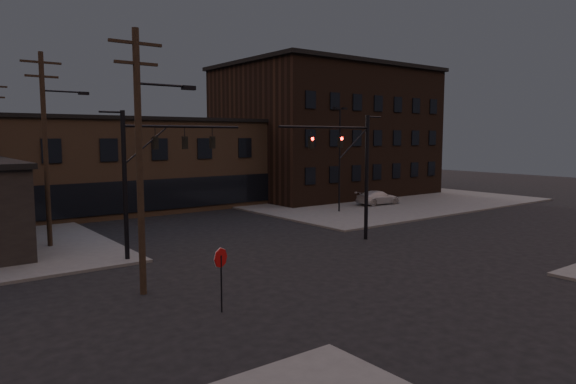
{
  "coord_description": "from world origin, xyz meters",
  "views": [
    {
      "loc": [
        -17.46,
        -18.55,
        6.65
      ],
      "look_at": [
        0.17,
        4.55,
        3.5
      ],
      "focal_mm": 32.0,
      "sensor_mm": 36.0,
      "label": 1
    }
  ],
  "objects_px": {
    "traffic_signal_near": "(354,164)",
    "parked_car_lot_a": "(295,194)",
    "traffic_signal_far": "(148,167)",
    "parked_car_lot_b": "(378,198)",
    "stop_sign": "(221,265)",
    "car_crossing": "(203,198)"
  },
  "relations": [
    {
      "from": "stop_sign",
      "to": "parked_car_lot_a",
      "type": "bearing_deg",
      "value": 46.93
    },
    {
      "from": "parked_car_lot_b",
      "to": "car_crossing",
      "type": "height_order",
      "value": "car_crossing"
    },
    {
      "from": "stop_sign",
      "to": "parked_car_lot_b",
      "type": "bearing_deg",
      "value": 32.19
    },
    {
      "from": "traffic_signal_far",
      "to": "car_crossing",
      "type": "distance_m",
      "value": 21.25
    },
    {
      "from": "parked_car_lot_a",
      "to": "parked_car_lot_b",
      "type": "bearing_deg",
      "value": -133.03
    },
    {
      "from": "parked_car_lot_b",
      "to": "traffic_signal_near",
      "type": "bearing_deg",
      "value": 132.94
    },
    {
      "from": "traffic_signal_far",
      "to": "parked_car_lot_b",
      "type": "distance_m",
      "value": 27.1
    },
    {
      "from": "traffic_signal_near",
      "to": "parked_car_lot_a",
      "type": "relative_size",
      "value": 1.99
    },
    {
      "from": "traffic_signal_near",
      "to": "stop_sign",
      "type": "height_order",
      "value": "traffic_signal_near"
    },
    {
      "from": "traffic_signal_near",
      "to": "car_crossing",
      "type": "bearing_deg",
      "value": 89.6
    },
    {
      "from": "traffic_signal_far",
      "to": "car_crossing",
      "type": "height_order",
      "value": "traffic_signal_far"
    },
    {
      "from": "traffic_signal_far",
      "to": "parked_car_lot_b",
      "type": "bearing_deg",
      "value": 15.33
    },
    {
      "from": "traffic_signal_near",
      "to": "stop_sign",
      "type": "distance_m",
      "value": 15.17
    },
    {
      "from": "stop_sign",
      "to": "parked_car_lot_a",
      "type": "relative_size",
      "value": 0.62
    },
    {
      "from": "traffic_signal_near",
      "to": "parked_car_lot_b",
      "type": "xyz_separation_m",
      "value": [
        13.74,
        10.58,
        -4.12
      ]
    },
    {
      "from": "car_crossing",
      "to": "parked_car_lot_a",
      "type": "bearing_deg",
      "value": -38.01
    },
    {
      "from": "stop_sign",
      "to": "parked_car_lot_b",
      "type": "height_order",
      "value": "stop_sign"
    },
    {
      "from": "traffic_signal_far",
      "to": "stop_sign",
      "type": "distance_m",
      "value": 10.55
    },
    {
      "from": "traffic_signal_near",
      "to": "car_crossing",
      "type": "relative_size",
      "value": 1.57
    },
    {
      "from": "parked_car_lot_a",
      "to": "parked_car_lot_b",
      "type": "height_order",
      "value": "parked_car_lot_a"
    },
    {
      "from": "parked_car_lot_a",
      "to": "traffic_signal_far",
      "type": "bearing_deg",
      "value": 134.91
    },
    {
      "from": "traffic_signal_far",
      "to": "stop_sign",
      "type": "height_order",
      "value": "traffic_signal_far"
    }
  ]
}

